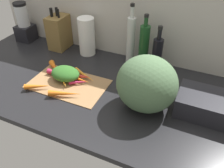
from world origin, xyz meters
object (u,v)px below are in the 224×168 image
Objects in this scene: carrot_4 at (56,73)px; cutting_board at (68,84)px; carrot_1 at (79,79)px; carrot_3 at (79,82)px; bottle_0 at (131,40)px; carrot_8 at (82,76)px; knife_block at (59,32)px; carrot_2 at (84,75)px; winter_squash at (147,84)px; dish_rack at (208,105)px; carrot_7 at (65,93)px; bottle_2 at (157,54)px; carrot_6 at (63,80)px; carrot_0 at (37,86)px; paper_towel_roll at (87,36)px; bottle_1 at (144,47)px; blender_appliance at (24,25)px; carrot_5 at (55,67)px.

cutting_board is at bearing -19.65° from carrot_4.
carrot_3 is at bearing -60.97° from carrot_1.
bottle_0 reaches higher than carrot_3.
carrot_4 is 15.46cm from carrot_8.
cutting_board is at bearing -50.98° from knife_block.
winter_squash reaches higher than carrot_2.
dish_rack is at bearing 13.99° from winter_squash.
carrot_7 is at bearing -165.40° from winter_squash.
carrot_8 is 0.37× the size of bottle_2.
carrot_6 is 0.46× the size of knife_block.
carrot_4 is at bearing -60.01° from knife_block.
carrot_6 is at bearing -125.12° from bottle_0.
carrot_6 is at bearing 46.86° from carrot_0.
carrot_6 is (-7.99, -9.39, 0.20)cm from carrot_2.
carrot_3 is 37.17cm from paper_towel_roll.
cutting_board is 1.53× the size of knife_block.
bottle_1 reaches higher than paper_towel_roll.
carrot_0 is 0.49× the size of blender_appliance.
carrot_6 is at bearing -163.90° from carrot_3.
carrot_3 is at bearing -44.18° from knife_block.
carrot_2 is 1.58× the size of carrot_8.
carrot_7 reaches higher than carrot_2.
carrot_7 reaches higher than cutting_board.
carrot_6 is 75.67cm from dish_rack.
carrot_5 is 0.44× the size of blender_appliance.
paper_towel_roll is at bearing 0.76° from blender_appliance.
cutting_board is 1.52× the size of bottle_2.
winter_squash is at bearing -25.60° from knife_block.
bottle_2 is 0.98× the size of dish_rack.
carrot_1 is 0.57× the size of paper_towel_roll.
bottle_1 is at bearing -0.64° from blender_appliance.
bottle_2 reaches higher than carrot_0.
winter_squash is at bearing 11.14° from carrot_0.
carrot_5 is 29.48cm from paper_towel_roll.
bottle_1 is at bearing 147.29° from dish_rack.
carrot_0 is 0.48× the size of knife_block.
blender_appliance is at bearing -179.02° from knife_block.
dish_rack is (87.36, -1.13, 2.58)cm from carrot_5.
knife_block is (-34.13, 33.16, 9.48)cm from carrot_3.
paper_towel_roll is 0.74× the size of bottle_1.
carrot_3 is 0.63× the size of carrot_7.
carrot_6 is 49.86cm from bottle_1.
carrot_4 is 0.40× the size of winter_squash.
paper_towel_roll reaches higher than carrot_1.
cutting_board is at bearing -30.88° from blender_appliance.
winter_squash is at bearing 1.03° from carrot_6.
bottle_1 is at bearing 50.48° from carrot_3.
carrot_1 is at bearing -177.27° from dish_rack.
cutting_board is at bearing -133.58° from bottle_1.
bottle_0 is (35.12, 46.53, 13.26)cm from carrot_0.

